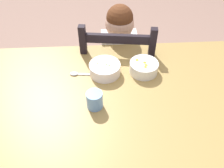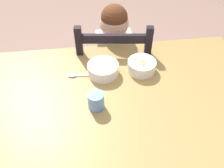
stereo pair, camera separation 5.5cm
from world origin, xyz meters
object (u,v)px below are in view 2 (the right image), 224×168
Objects in this scene: dining_chair at (113,76)px; child_figure at (115,55)px; bowl_of_carrots at (142,66)px; bowl_of_peas at (103,69)px; dining_table at (99,115)px; drinking_cup at (96,101)px; spoon at (76,75)px.

child_figure reaches higher than dining_chair.
dining_chair is 0.46m from bowl_of_carrots.
child_figure is at bearing 71.16° from bowl_of_peas.
dining_table is 19.67× the size of drinking_cup.
child_figure reaches higher than bowl_of_peas.
dining_chair is (0.14, 0.49, -0.20)m from dining_table.
dining_chair is 11.30× the size of drinking_cup.
bowl_of_peas is 1.09× the size of bowl_of_carrots.
drinking_cup is (-0.15, -0.51, 0.15)m from child_figure.
drinking_cup reaches higher than dining_table.
dining_chair reaches higher than bowl_of_peas.
child_figure reaches higher than spoon.
child_figure is (0.01, -0.01, 0.18)m from dining_chair.
bowl_of_carrots is at bearing -0.01° from bowl_of_peas.
bowl_of_peas is at bearing 0.63° from spoon.
bowl_of_peas is 0.23m from drinking_cup.
dining_chair is at bearing 74.50° from dining_table.
dining_table is at bearing -141.82° from bowl_of_carrots.
child_figure is 6.59× the size of bowl_of_carrots.
dining_table is at bearing -63.03° from spoon.
dining_table is 11.57× the size of spoon.
dining_chair is at bearing 72.72° from bowl_of_peas.
child_figure is 0.34m from bowl_of_peas.
drinking_cup is (-0.05, -0.22, 0.01)m from bowl_of_peas.
bowl_of_peas is at bearing -107.28° from dining_chair.
drinking_cup is at bearing -138.95° from bowl_of_carrots.
bowl_of_carrots is 0.34m from drinking_cup.
bowl_of_peas is at bearing -108.84° from child_figure.
child_figure reaches higher than drinking_cup.
dining_chair reaches higher than spoon.
spoon is 0.24m from drinking_cup.
child_figure is 11.83× the size of drinking_cup.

